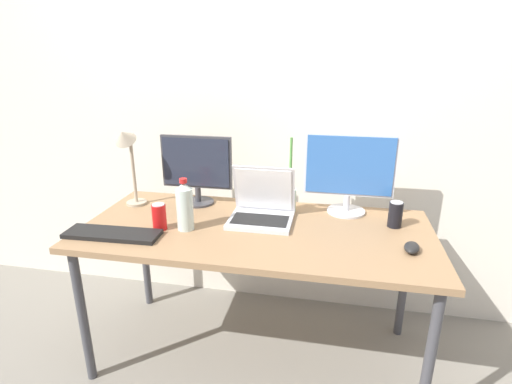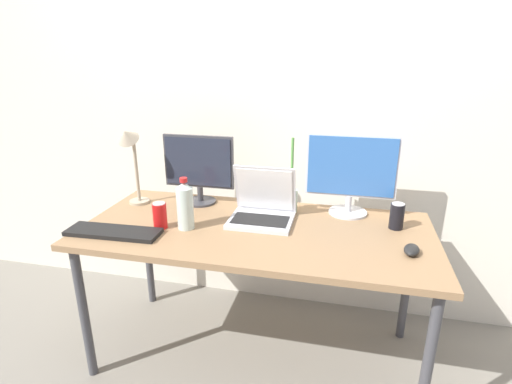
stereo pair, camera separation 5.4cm
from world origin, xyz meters
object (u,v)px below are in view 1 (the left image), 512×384
Objects in this scene: keyboard_main at (112,234)px; mouse_by_keyboard at (412,248)px; soda_can_near_keyboard at (395,214)px; water_bottle at (185,206)px; desk_lamp at (127,152)px; monitor_center at (349,171)px; laptop_silver at (262,208)px; bamboo_vase at (290,197)px; soda_can_by_laptop at (159,217)px; work_desk at (256,239)px; monitor_left at (197,167)px.

keyboard_main is 1.32m from mouse_by_keyboard.
soda_can_near_keyboard is (-0.04, 0.25, 0.04)m from mouse_by_keyboard.
desk_lamp reaches higher than water_bottle.
water_bottle is at bearing -154.18° from monitor_center.
laptop_silver reaches higher than soda_can_near_keyboard.
water_bottle is 0.56m from bamboo_vase.
soda_can_by_laptop is (-1.13, 0.01, 0.04)m from mouse_by_keyboard.
work_desk is 0.53m from monitor_left.
water_bottle is at bearing -80.66° from monitor_left.
desk_lamp is (-1.40, 0.25, 0.28)m from mouse_by_keyboard.
bamboo_vase reaches higher than soda_can_by_laptop.
mouse_by_keyboard is 0.26× the size of bamboo_vase.
monitor_left is at bearing 178.39° from bamboo_vase.
monitor_left is 0.57m from keyboard_main.
keyboard_main is at bearing -117.28° from monitor_left.
water_bottle is (-0.75, -0.36, -0.11)m from monitor_center.
mouse_by_keyboard is at bearing -0.36° from soda_can_by_laptop.
bamboo_vase is at bearing 168.82° from soda_can_near_keyboard.
work_desk is 6.62× the size of water_bottle.
bamboo_vase is (0.57, 0.35, 0.01)m from soda_can_by_laptop.
water_bottle is at bearing -166.02° from work_desk.
work_desk is 0.66m from keyboard_main.
water_bottle is at bearing -144.44° from bamboo_vase.
soda_can_by_laptop is at bearing -156.02° from monitor_center.
water_bottle reaches higher than soda_can_by_laptop.
soda_can_near_keyboard is (0.22, -0.14, -0.16)m from monitor_center.
soda_can_by_laptop reaches higher than work_desk.
soda_can_by_laptop is at bearing -166.70° from work_desk.
soda_can_by_laptop is at bearing -42.41° from desk_lamp.
desk_lamp reaches higher than bamboo_vase.
monitor_center is 3.60× the size of soda_can_near_keyboard.
keyboard_main reaches higher than work_desk.
soda_can_near_keyboard is (0.64, 0.04, 0.00)m from laptop_silver.
work_desk is 0.68m from soda_can_near_keyboard.
desk_lamp reaches higher than soda_can_near_keyboard.
laptop_silver is at bearing 24.50° from keyboard_main.
work_desk is at bearing -11.08° from desk_lamp.
bamboo_vase reaches higher than mouse_by_keyboard.
bamboo_vase reaches higher than keyboard_main.
monitor_left is 1.55× the size of water_bottle.
monitor_center is at bearing 1.62° from monitor_left.
soda_can_near_keyboard and soda_can_by_laptop have the same top height.
bamboo_vase is at bearing -172.79° from monitor_center.
monitor_left is at bearing 79.91° from soda_can_by_laptop.
work_desk is 5.37× the size of laptop_silver.
work_desk is 16.15× the size of mouse_by_keyboard.
laptop_silver is at bearing 24.39° from soda_can_by_laptop.
desk_lamp is (-0.84, -0.11, 0.23)m from bamboo_vase.
water_bottle is at bearing -167.12° from soda_can_near_keyboard.
soda_can_near_keyboard is at bearing 111.43° from mouse_by_keyboard.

